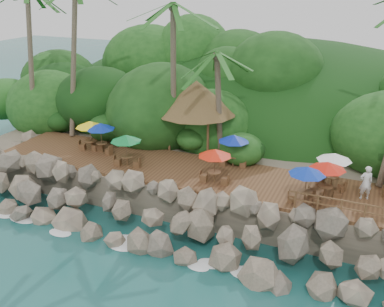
% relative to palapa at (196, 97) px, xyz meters
% --- Properties ---
extents(ground, '(140.00, 140.00, 0.00)m').
position_rel_palapa_xyz_m(ground, '(1.39, -9.95, -5.79)').
color(ground, '#19514F').
rests_on(ground, ground).
extents(land_base, '(32.00, 25.20, 2.10)m').
position_rel_palapa_xyz_m(land_base, '(1.39, 6.05, -4.74)').
color(land_base, gray).
rests_on(land_base, ground).
extents(jungle_hill, '(44.80, 28.00, 15.40)m').
position_rel_palapa_xyz_m(jungle_hill, '(1.39, 13.55, -5.79)').
color(jungle_hill, '#143811').
rests_on(jungle_hill, ground).
extents(seawall, '(29.00, 4.00, 2.30)m').
position_rel_palapa_xyz_m(seawall, '(1.39, -7.95, -4.64)').
color(seawall, gray).
rests_on(seawall, ground).
extents(terrace, '(26.00, 5.00, 0.20)m').
position_rel_palapa_xyz_m(terrace, '(1.39, -3.95, -3.59)').
color(terrace, brown).
rests_on(terrace, land_base).
extents(jungle_foliage, '(44.00, 16.00, 12.00)m').
position_rel_palapa_xyz_m(jungle_foliage, '(1.39, 5.05, -5.79)').
color(jungle_foliage, '#143811').
rests_on(jungle_foliage, ground).
extents(foam_line, '(25.20, 0.80, 0.06)m').
position_rel_palapa_xyz_m(foam_line, '(1.39, -9.65, -5.76)').
color(foam_line, white).
rests_on(foam_line, ground).
extents(palms, '(36.60, 6.74, 11.98)m').
position_rel_palapa_xyz_m(palms, '(1.47, -0.96, 5.91)').
color(palms, brown).
rests_on(palms, ground).
extents(palapa, '(5.44, 5.44, 4.60)m').
position_rel_palapa_xyz_m(palapa, '(0.00, 0.00, 0.00)').
color(palapa, brown).
rests_on(palapa, ground).
extents(dining_clusters, '(20.96, 5.01, 2.06)m').
position_rel_palapa_xyz_m(dining_clusters, '(3.63, -3.95, -1.78)').
color(dining_clusters, brown).
rests_on(dining_clusters, terrace).
extents(railing, '(8.30, 0.10, 1.00)m').
position_rel_palapa_xyz_m(railing, '(11.91, -6.30, -2.88)').
color(railing, brown).
rests_on(railing, terrace).
extents(waiter, '(0.80, 0.68, 1.87)m').
position_rel_palapa_xyz_m(waiter, '(11.19, -3.72, -2.56)').
color(waiter, silver).
rests_on(waiter, terrace).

